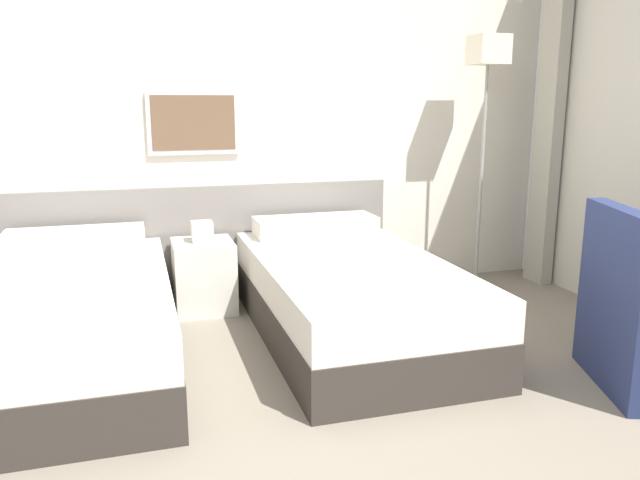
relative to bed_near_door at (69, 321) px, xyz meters
name	(u,v)px	position (x,y,z in m)	size (l,w,h in m)	color
ground_plane	(322,437)	(1.11, -1.14, -0.25)	(16.00, 16.00, 0.00)	slate
wall_headboard	(231,121)	(1.09, 1.07, 1.04)	(10.00, 0.10, 2.70)	beige
bed_near_door	(69,321)	(0.00, 0.00, 0.00)	(1.09, 2.04, 0.62)	#332D28
bed_near_window	(350,295)	(1.63, 0.00, 0.00)	(1.09, 2.04, 0.62)	#332D28
nightstand	(204,274)	(0.82, 0.74, 0.00)	(0.41, 0.44, 0.63)	beige
floor_lamp	(487,77)	(2.91, 0.66, 1.35)	(0.24, 0.24, 1.90)	#9E9993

